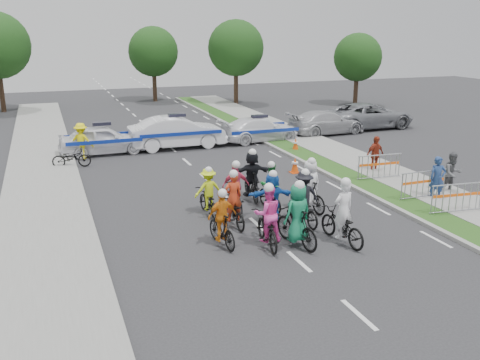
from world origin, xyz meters
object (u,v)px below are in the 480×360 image
object	(u,v)px
rider_10	(208,196)
rider_4	(303,203)
rider_7	(310,190)
tree_4	(153,52)
rider_2	(267,223)
barrier_2	(379,168)
rider_3	(222,224)
civilian_sedan	(326,122)
cone_0	(295,165)
rider_8	(270,191)
rider_1	(297,221)
cone_1	(296,145)
tree_1	(236,48)
spectator_1	(452,173)
police_car_2	(259,129)
police_car_1	(177,132)
barrier_0	(457,199)
rider_9	(235,193)
rider_0	(342,222)
rider_6	(233,207)
marshal_hiviz	(81,141)
civilian_suv	(369,116)
tree_2	(358,57)
rider_11	(252,178)
barrier_1	(423,186)
spectator_0	(437,178)
rider_5	(272,203)
parked_bike	(71,158)

from	to	relation	value
rider_10	rider_4	bearing A→B (deg)	140.11
rider_7	tree_4	bearing A→B (deg)	-100.30
rider_2	barrier_2	size ratio (longest dim) A/B	0.99
rider_3	barrier_2	distance (m)	9.37
civilian_sedan	cone_0	xyz separation A→B (m)	(-5.65, -7.39, -0.36)
barrier_2	rider_8	bearing A→B (deg)	-162.80
rider_1	barrier_2	bearing A→B (deg)	-152.22
rider_4	rider_10	xyz separation A→B (m)	(-2.62, 1.93, -0.06)
cone_1	tree_1	xyz separation A→B (m)	(3.12, 17.70, 4.20)
spectator_1	cone_0	size ratio (longest dim) A/B	2.32
police_car_2	police_car_1	bearing A→B (deg)	85.40
barrier_0	rider_9	bearing A→B (deg)	157.76
rider_0	cone_0	size ratio (longest dim) A/B	2.96
rider_6	rider_7	xyz separation A→B (m)	(2.98, 0.44, 0.12)
rider_10	marshal_hiviz	xyz separation A→B (m)	(-3.40, 9.85, 0.21)
cone_0	civilian_suv	bearing A→B (deg)	41.75
rider_9	civilian_sedan	world-z (taller)	rider_9
rider_7	cone_0	xyz separation A→B (m)	(1.76, 4.75, -0.41)
rider_8	tree_2	size ratio (longest dim) A/B	0.31
rider_11	barrier_1	bearing A→B (deg)	165.03
rider_2	spectator_0	size ratio (longest dim) A/B	1.21
civilian_suv	rider_8	bearing A→B (deg)	133.90
rider_0	tree_2	distance (m)	30.16
rider_3	tree_1	xyz separation A→B (m)	(10.63, 28.21, 3.85)
rider_4	rider_5	size ratio (longest dim) A/B	1.00
parked_bike	police_car_1	bearing A→B (deg)	-59.43
rider_6	police_car_1	bearing A→B (deg)	-97.62
barrier_0	parked_bike	xyz separation A→B (m)	(-11.89, 11.30, -0.11)
rider_7	marshal_hiviz	bearing A→B (deg)	-66.32
rider_3	civilian_sedan	xyz separation A→B (m)	(11.25, 14.04, 0.01)
rider_5	barrier_1	distance (m)	6.35
spectator_0	cone_0	world-z (taller)	spectator_0
rider_9	barrier_2	distance (m)	7.17
rider_9	civilian_sedan	size ratio (longest dim) A/B	0.39
marshal_hiviz	civilian_sedan	bearing A→B (deg)	-151.63
parked_bike	tree_4	world-z (taller)	tree_4
rider_1	cone_0	bearing A→B (deg)	-126.69
rider_3	tree_1	size ratio (longest dim) A/B	0.26
rider_1	rider_3	bearing A→B (deg)	-31.47
marshal_hiviz	barrier_2	xyz separation A→B (m)	(11.30, -8.30, -0.32)
rider_6	rider_10	xyz separation A→B (m)	(-0.43, 1.29, 0.05)
rider_0	rider_10	xyz separation A→B (m)	(-2.97, 3.77, -0.00)
rider_4	barrier_2	size ratio (longest dim) A/B	0.94
parked_bike	civilian_sedan	bearing A→B (deg)	-70.77
rider_1	marshal_hiviz	size ratio (longest dim) A/B	1.15
rider_11	civilian_sedan	size ratio (longest dim) A/B	0.41
rider_5	marshal_hiviz	distance (m)	12.64
rider_2	rider_5	world-z (taller)	rider_2
rider_10	civilian_sedan	bearing A→B (deg)	-137.21
barrier_0	rider_11	bearing A→B (deg)	145.98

